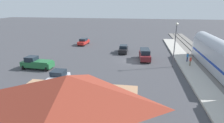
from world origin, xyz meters
name	(u,v)px	position (x,y,z in m)	size (l,w,h in m)	color
ground_plane	(132,61)	(0.00, 0.00, 0.00)	(200.00, 200.00, 0.00)	#424247
railway_track	(209,64)	(-14.00, 0.00, 0.09)	(4.80, 70.00, 0.30)	slate
platform	(186,63)	(-10.00, 0.00, 0.15)	(3.20, 46.00, 0.30)	#B7B2A8
station_building	(70,108)	(4.00, 22.00, 3.00)	(11.29, 7.95, 5.76)	tan
pedestrian_on_platform	(188,56)	(-10.29, -0.60, 1.28)	(0.36, 0.36, 1.71)	#23284C
pedestrian_waiting_far	(190,60)	(-10.18, 1.93, 1.28)	(0.36, 0.36, 1.71)	brown
pickup_silver	(56,81)	(9.53, 13.14, 1.03)	(2.12, 5.46, 2.14)	silver
sedan_red	(84,42)	(13.74, -12.66, 0.88)	(2.19, 4.63, 1.74)	red
sedan_black	(123,49)	(2.31, -6.16, 0.88)	(1.85, 4.50, 1.74)	black
pickup_green	(37,63)	(16.04, 6.67, 1.03)	(5.50, 2.70, 2.14)	#236638
suv_maroon	(145,54)	(-2.37, -1.19, 1.15)	(2.33, 5.04, 2.22)	maroon
light_pole_near_platform	(175,40)	(-7.20, 2.20, 4.88)	(0.44, 0.44, 7.77)	#515156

